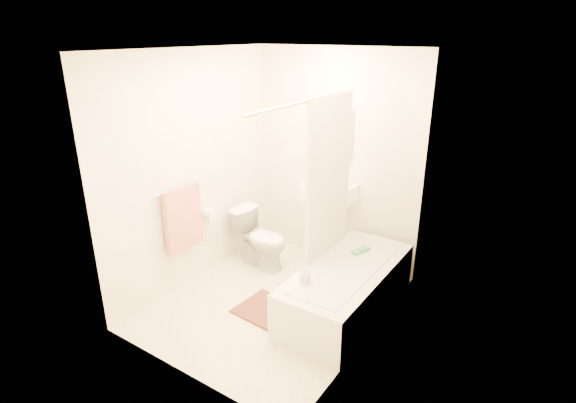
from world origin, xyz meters
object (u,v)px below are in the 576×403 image
Objects in this scene: soap_bottle at (305,275)px; toilet at (261,239)px; sink at (331,220)px; bathtub at (347,289)px; bath_mat at (272,312)px.

toilet is at bearing 145.33° from soap_bottle.
toilet is 0.63× the size of sink.
sink is (0.62, 0.51, 0.20)m from toilet.
toilet reaches higher than bathtub.
toilet is 1.02m from bath_mat.
soap_bottle is at bearing -0.18° from bath_mat.
soap_bottle is at bearing -112.51° from bathtub.
toilet is 0.82m from sink.
soap_bottle is at bearing -70.03° from sink.
soap_bottle is at bearing -119.41° from toilet.
toilet is at bearing 132.77° from bath_mat.
bathtub is at bearing 39.26° from bath_mat.
bath_mat is (0.04, -1.22, -0.52)m from sink.
bath_mat is at bearing -140.74° from bathtub.
toilet is at bearing -139.20° from sink.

